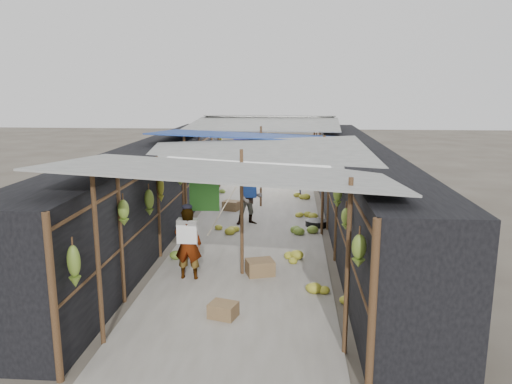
% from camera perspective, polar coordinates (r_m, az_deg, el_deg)
% --- Properties ---
extents(ground, '(80.00, 80.00, 0.00)m').
position_cam_1_polar(ground, '(7.77, -3.93, -17.38)').
color(ground, '#6B6356').
rests_on(ground, ground).
extents(aisle_slab, '(3.60, 16.00, 0.02)m').
position_cam_1_polar(aisle_slab, '(13.77, -0.12, -4.08)').
color(aisle_slab, '#9E998E').
rests_on(aisle_slab, ground).
extents(stall_left, '(1.40, 15.00, 2.30)m').
position_cam_1_polar(stall_left, '(13.97, -11.24, 0.73)').
color(stall_left, black).
rests_on(stall_left, ground).
extents(stall_right, '(1.40, 15.00, 2.30)m').
position_cam_1_polar(stall_right, '(13.57, 11.32, 0.40)').
color(stall_right, black).
rests_on(stall_right, ground).
extents(crate_near, '(0.53, 0.47, 0.27)m').
position_cam_1_polar(crate_near, '(8.59, -3.77, -13.37)').
color(crate_near, olive).
rests_on(crate_near, ground).
extents(crate_mid, '(0.65, 0.58, 0.33)m').
position_cam_1_polar(crate_mid, '(10.35, 0.47, -8.65)').
color(crate_mid, olive).
rests_on(crate_mid, ground).
extents(crate_back, '(0.58, 0.53, 0.31)m').
position_cam_1_polar(crate_back, '(15.66, -2.82, -1.59)').
color(crate_back, olive).
rests_on(crate_back, ground).
extents(black_basin, '(0.59, 0.59, 0.18)m').
position_cam_1_polar(black_basin, '(13.98, 6.88, -3.59)').
color(black_basin, black).
rests_on(black_basin, ground).
extents(vendor_elderly, '(0.55, 0.37, 1.49)m').
position_cam_1_polar(vendor_elderly, '(10.07, -7.77, -5.87)').
color(vendor_elderly, white).
rests_on(vendor_elderly, ground).
extents(shopper_blue, '(0.88, 0.77, 1.53)m').
position_cam_1_polar(shopper_blue, '(13.93, -0.77, -0.68)').
color(shopper_blue, navy).
rests_on(shopper_blue, ground).
extents(vendor_seated, '(0.36, 0.63, 0.97)m').
position_cam_1_polar(vendor_seated, '(17.76, 4.94, 1.09)').
color(vendor_seated, '#524B47').
rests_on(vendor_seated, ground).
extents(market_canopy, '(5.62, 15.20, 2.77)m').
position_cam_1_polar(market_canopy, '(13.65, 0.10, 6.04)').
color(market_canopy, brown).
rests_on(market_canopy, ground).
extents(hanging_bananas, '(3.95, 13.91, 0.87)m').
position_cam_1_polar(hanging_bananas, '(13.01, -0.69, 2.27)').
color(hanging_bananas, olive).
rests_on(hanging_bananas, ground).
extents(floor_bananas, '(3.89, 9.45, 0.35)m').
position_cam_1_polar(floor_bananas, '(13.38, 0.25, -3.96)').
color(floor_bananas, '#9F9D29').
rests_on(floor_bananas, ground).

